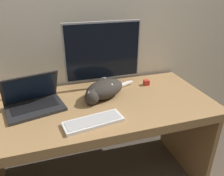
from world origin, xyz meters
name	(u,v)px	position (x,y,z in m)	size (l,w,h in m)	color
wall_back	(80,10)	(0.00, 0.78, 1.30)	(6.40, 0.06, 2.60)	silver
desk	(97,122)	(0.00, 0.36, 0.59)	(1.60, 0.72, 0.74)	#A37A4C
monitor	(103,55)	(0.12, 0.60, 1.01)	(0.57, 0.16, 0.50)	#B2B2B7
laptop	(34,102)	(-0.39, 0.43, 0.79)	(0.40, 0.31, 0.23)	#232326
external_keyboard	(93,122)	(-0.07, 0.15, 0.75)	(0.37, 0.17, 0.02)	white
cat	(104,89)	(0.08, 0.44, 0.80)	(0.45, 0.32, 0.12)	#332D28
small_toy	(146,83)	(0.46, 0.54, 0.76)	(0.04, 0.04, 0.04)	red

